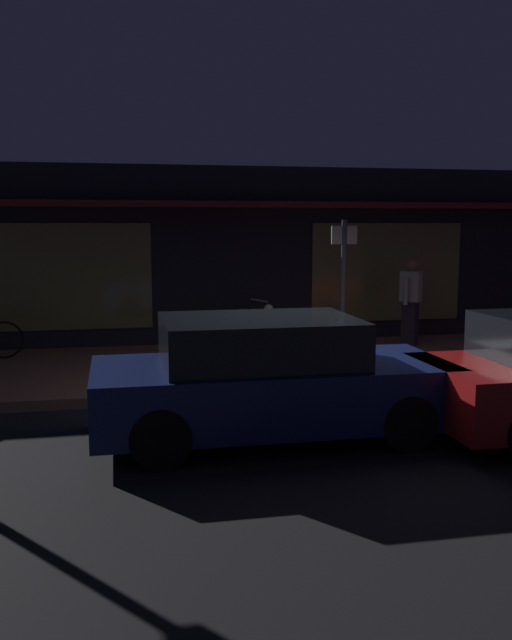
{
  "coord_description": "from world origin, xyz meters",
  "views": [
    {
      "loc": [
        -2.3,
        -8.3,
        2.48
      ],
      "look_at": [
        -0.08,
        2.4,
        0.95
      ],
      "focal_mm": 38.55,
      "sensor_mm": 36.0,
      "label": 1
    }
  ],
  "objects": [
    {
      "name": "motorcycle",
      "position": [
        -0.18,
        3.68,
        0.65
      ],
      "size": [
        1.64,
        0.8,
        0.97
      ],
      "color": "black",
      "rests_on": "sidewalk_slab"
    },
    {
      "name": "parked_car_far",
      "position": [
        -0.58,
        -0.71,
        0.7
      ],
      "size": [
        4.11,
        1.79,
        1.42
      ],
      "color": "black",
      "rests_on": "ground_plane"
    },
    {
      "name": "ground_plane",
      "position": [
        0.0,
        0.0,
        0.0
      ],
      "size": [
        60.0,
        60.0,
        0.0
      ],
      "primitive_type": "plane",
      "color": "black"
    },
    {
      "name": "sign_post",
      "position": [
        1.45,
        2.6,
        1.51
      ],
      "size": [
        0.44,
        0.09,
        2.4
      ],
      "color": "#47474C",
      "rests_on": "sidewalk_slab"
    },
    {
      "name": "sidewalk_slab",
      "position": [
        0.0,
        3.0,
        0.07
      ],
      "size": [
        18.0,
        4.0,
        0.15
      ],
      "primitive_type": "cube",
      "color": "brown",
      "rests_on": "ground_plane"
    },
    {
      "name": "storefront_building",
      "position": [
        0.0,
        6.39,
        1.8
      ],
      "size": [
        18.0,
        3.3,
        3.6
      ],
      "color": "black",
      "rests_on": "ground_plane"
    },
    {
      "name": "person_bystander",
      "position": [
        3.29,
        3.99,
        1.03
      ],
      "size": [
        0.5,
        0.49,
        1.67
      ],
      "color": "#28232D",
      "rests_on": "sidewalk_slab"
    }
  ]
}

